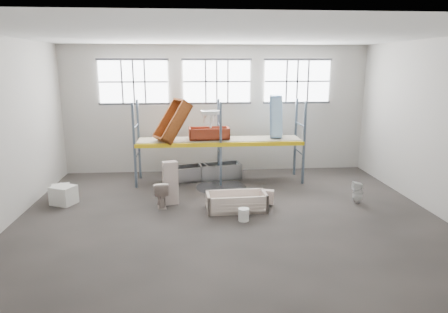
{
  "coord_description": "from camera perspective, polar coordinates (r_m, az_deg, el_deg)",
  "views": [
    {
      "loc": [
        -1.01,
        -10.67,
        4.28
      ],
      "look_at": [
        0.0,
        1.5,
        1.4
      ],
      "focal_mm": 31.63,
      "sensor_mm": 36.0,
      "label": 1
    }
  ],
  "objects": [
    {
      "name": "sink_in_tub",
      "position": [
        12.2,
        1.67,
        -6.46
      ],
      "size": [
        0.55,
        0.55,
        0.16
      ],
      "primitive_type": "imported",
      "rotation": [
        0.0,
        0.0,
        0.22
      ],
      "color": "#F1DEC5",
      "rests_on": "bathtub_beige"
    },
    {
      "name": "bucket",
      "position": [
        11.13,
        2.86,
        -8.38
      ],
      "size": [
        0.36,
        0.36,
        0.35
      ],
      "primitive_type": "cylinder",
      "rotation": [
        0.0,
        0.0,
        -0.23
      ],
      "color": "white",
      "rests_on": "floor"
    },
    {
      "name": "rack_upright_ra",
      "position": [
        14.42,
        11.51,
        1.88
      ],
      "size": [
        0.08,
        0.08,
        3.0
      ],
      "primitive_type": "cube",
      "color": "slate",
      "rests_on": "floor"
    },
    {
      "name": "shelf_deck",
      "position": [
        14.46,
        -0.66,
        2.51
      ],
      "size": [
        5.9,
        1.1,
        0.03
      ],
      "primitive_type": "cube",
      "color": "gray",
      "rests_on": "floor"
    },
    {
      "name": "wall_back",
      "position": [
        15.85,
        -1.07,
        6.82
      ],
      "size": [
        12.0,
        0.1,
        5.0
      ],
      "primitive_type": "cube",
      "color": "#B3AEA5",
      "rests_on": "ground"
    },
    {
      "name": "rack_upright_ma",
      "position": [
        13.88,
        -0.48,
        1.72
      ],
      "size": [
        0.08,
        0.08,
        3.0
      ],
      "primitive_type": "cube",
      "color": "slate",
      "rests_on": "floor"
    },
    {
      "name": "rack_upright_la",
      "position": [
        13.99,
        -12.83,
        1.48
      ],
      "size": [
        0.08,
        0.08,
        3.0
      ],
      "primitive_type": "cube",
      "color": "slate",
      "rests_on": "floor"
    },
    {
      "name": "toilet_beige",
      "position": [
        12.28,
        -9.11,
        -5.31
      ],
      "size": [
        0.55,
        0.84,
        0.8
      ],
      "primitive_type": "imported",
      "rotation": [
        0.0,
        0.0,
        3.28
      ],
      "color": "beige",
      "rests_on": "floor"
    },
    {
      "name": "bathtub_beige",
      "position": [
        11.86,
        1.81,
        -6.53
      ],
      "size": [
        1.82,
        0.92,
        0.52
      ],
      "primitive_type": null,
      "rotation": [
        0.0,
        0.0,
        0.04
      ],
      "color": "beige",
      "rests_on": "floor"
    },
    {
      "name": "floor",
      "position": [
        11.55,
        0.62,
        -8.73
      ],
      "size": [
        12.0,
        10.0,
        0.1
      ],
      "primitive_type": "cube",
      "color": "#48413D",
      "rests_on": "ground"
    },
    {
      "name": "rust_tub_tilted",
      "position": [
        14.12,
        -7.46,
        5.08
      ],
      "size": [
        1.5,
        1.3,
        1.58
      ],
      "primitive_type": null,
      "rotation": [
        0.0,
        -0.96,
        0.52
      ],
      "color": "#9A4C1C",
      "rests_on": "shelf_deck"
    },
    {
      "name": "cistern_tall",
      "position": [
        12.35,
        -7.74,
        -3.8
      ],
      "size": [
        0.5,
        0.4,
        1.36
      ],
      "primitive_type": "cube",
      "rotation": [
        0.0,
        0.0,
        0.29
      ],
      "color": "beige",
      "rests_on": "floor"
    },
    {
      "name": "steel_tub_right",
      "position": [
        15.08,
        -0.62,
        -2.07
      ],
      "size": [
        1.68,
        0.99,
        0.58
      ],
      "primitive_type": null,
      "rotation": [
        0.0,
        0.0,
        0.17
      ],
      "color": "#B2B7BB",
      "rests_on": "floor"
    },
    {
      "name": "sink_on_shelf",
      "position": [
        14.02,
        -1.93,
        4.3
      ],
      "size": [
        0.81,
        0.69,
        0.63
      ],
      "primitive_type": "imported",
      "rotation": [
        0.0,
        0.0,
        0.24
      ],
      "color": "silver",
      "rests_on": "rust_tub_flat"
    },
    {
      "name": "rust_tub_flat",
      "position": [
        14.33,
        -2.18,
        3.38
      ],
      "size": [
        1.49,
        0.76,
        0.41
      ],
      "primitive_type": null,
      "rotation": [
        0.0,
        0.0,
        0.06
      ],
      "color": "maroon",
      "rests_on": "shelf_deck"
    },
    {
      "name": "steel_tub_left",
      "position": [
        14.85,
        -5.29,
        -2.43
      ],
      "size": [
        1.64,
        1.11,
        0.55
      ],
      "primitive_type": null,
      "rotation": [
        0.0,
        0.0,
        0.3
      ],
      "color": "#AAACB1",
      "rests_on": "floor"
    },
    {
      "name": "cistern_spare",
      "position": [
        12.3,
        6.16,
        -5.78
      ],
      "size": [
        0.49,
        0.33,
        0.42
      ],
      "primitive_type": "cube",
      "rotation": [
        0.0,
        0.0,
        -0.28
      ],
      "color": "beige",
      "rests_on": "bathtub_beige"
    },
    {
      "name": "toilet_white",
      "position": [
        13.1,
        18.78,
        -4.93
      ],
      "size": [
        0.35,
        0.34,
        0.69
      ],
      "primitive_type": "imported",
      "rotation": [
        0.0,
        0.0,
        -1.67
      ],
      "color": "white",
      "rests_on": "floor"
    },
    {
      "name": "wall_right",
      "position": [
        12.91,
        28.52,
        3.74
      ],
      "size": [
        0.1,
        10.0,
        5.0
      ],
      "primitive_type": "cube",
      "color": "#B4AFA6",
      "rests_on": "ground"
    },
    {
      "name": "ceiling",
      "position": [
        10.74,
        0.69,
        17.39
      ],
      "size": [
        12.0,
        10.0,
        0.1
      ],
      "primitive_type": "cube",
      "color": "silver",
      "rests_on": "ground"
    },
    {
      "name": "carton_far",
      "position": [
        13.83,
        -22.48,
        -4.79
      ],
      "size": [
        0.69,
        0.69,
        0.46
      ],
      "primitive_type": "cube",
      "rotation": [
        0.0,
        0.0,
        0.3
      ],
      "color": "beige",
      "rests_on": "floor"
    },
    {
      "name": "window_mid",
      "position": [
        15.65,
        -1.06,
        10.78
      ],
      "size": [
        2.6,
        0.04,
        1.6
      ],
      "primitive_type": "cube",
      "color": "white",
      "rests_on": "wall_back"
    },
    {
      "name": "wall_front",
      "position": [
        5.98,
        5.21,
        -4.09
      ],
      "size": [
        12.0,
        0.1,
        5.0
      ],
      "primitive_type": "cube",
      "color": "#ABA79E",
      "rests_on": "ground"
    },
    {
      "name": "window_left",
      "position": [
        15.77,
        -12.94,
        10.47
      ],
      "size": [
        2.6,
        0.04,
        1.6
      ],
      "primitive_type": "cube",
      "color": "white",
      "rests_on": "wall_back"
    },
    {
      "name": "window_right",
      "position": [
        16.18,
        10.53,
        10.64
      ],
      "size": [
        2.6,
        0.04,
        1.6
      ],
      "primitive_type": "cube",
      "color": "white",
      "rests_on": "wall_back"
    },
    {
      "name": "carton_near",
      "position": [
        13.32,
        -22.17,
        -5.19
      ],
      "size": [
        0.85,
        0.81,
        0.58
      ],
      "primitive_type": "cube",
      "rotation": [
        0.0,
        0.0,
        -0.43
      ],
      "color": "silver",
      "rests_on": "floor"
    },
    {
      "name": "rack_upright_mb",
      "position": [
        15.06,
        -0.82,
        2.63
      ],
      "size": [
        0.08,
        0.08,
        3.0
      ],
      "primitive_type": "cube",
      "color": "slate",
      "rests_on": "floor"
    },
    {
      "name": "wet_patch",
      "position": [
        14.07,
        -0.4,
        -4.43
      ],
      "size": [
        1.8,
        1.8,
        0.0
      ],
      "primitive_type": "cylinder",
      "color": "black",
      "rests_on": "floor"
    },
    {
      "name": "rack_upright_lb",
      "position": [
        15.16,
        -12.22,
        2.4
      ],
      "size": [
        0.08,
        0.08,
        3.0
      ],
      "primitive_type": "cube",
      "color": "slate",
      "rests_on": "floor"
    },
    {
      "name": "rack_beam_back",
      "position": [
        15.06,
        -0.82,
        2.63
      ],
      "size": [
        6.0,
        0.1,
        0.14
      ],
      "primitive_type": "cube",
      "color": "yellow",
      "rests_on": "floor"
    },
    {
      "name": "blue_tub_upright",
      "position": [
        14.72,
        7.56,
        5.8
      ],
      "size": [
        0.64,
        0.81,
        1.54
      ],
      "primitive_type": null,
      "rotation": [
        0.0,
        1.54,
        -0.25
      ],
      "color": "#9CCBF8",
      "rests_on": "shelf_deck"
    },
    {
      "name": "rack_upright_rb",
      "position": [
        15.55,
        10.29,
        2.76
      ],
      "size": [
        0.08,
        0.08,
        3.0
      ],
      "primitive_type": "cube",
      "color": "slate",
      "rests_on": "floor"
    },
    {
      "name": "rack_beam_front",
      "position": [
        13.88,
        -0.48,
        1.72
      ],
      "size": [
        6.0,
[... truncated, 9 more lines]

